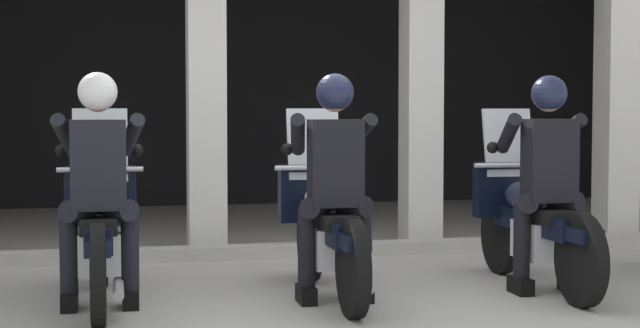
{
  "coord_description": "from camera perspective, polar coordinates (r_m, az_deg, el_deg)",
  "views": [
    {
      "loc": [
        -1.47,
        -6.59,
        1.32
      ],
      "look_at": [
        0.0,
        0.4,
        0.94
      ],
      "focal_mm": 54.42,
      "sensor_mm": 36.0,
      "label": 1
    }
  ],
  "objects": [
    {
      "name": "ground_plane",
      "position": [
        9.79,
        -3.15,
        -4.67
      ],
      "size": [
        80.0,
        80.0,
        0.0
      ],
      "primitive_type": "plane",
      "color": "#A8A59E"
    },
    {
      "name": "police_officer_center",
      "position": [
        6.69,
        0.85,
        -0.2
      ],
      "size": [
        0.63,
        0.61,
        1.58
      ],
      "rotation": [
        0.0,
        0.0,
        -0.06
      ],
      "color": "black",
      "rests_on": "ground"
    },
    {
      "name": "motorcycle_center",
      "position": [
        7.0,
        0.35,
        -3.65
      ],
      "size": [
        0.62,
        2.04,
        1.35
      ],
      "rotation": [
        0.0,
        0.0,
        -0.06
      ],
      "color": "black",
      "rests_on": "ground"
    },
    {
      "name": "police_officer_right",
      "position": [
        7.22,
        13.23,
        -0.04
      ],
      "size": [
        0.63,
        0.61,
        1.58
      ],
      "rotation": [
        0.0,
        0.0,
        0.07
      ],
      "color": "black",
      "rests_on": "ground"
    },
    {
      "name": "police_officer_left",
      "position": [
        6.62,
        -12.89,
        -0.31
      ],
      "size": [
        0.63,
        0.61,
        1.58
      ],
      "rotation": [
        0.0,
        0.0,
        0.11
      ],
      "color": "black",
      "rests_on": "ground"
    },
    {
      "name": "station_building",
      "position": [
        11.95,
        -2.85,
        6.88
      ],
      "size": [
        11.61,
        5.29,
        3.26
      ],
      "color": "black",
      "rests_on": "ground"
    },
    {
      "name": "motorcycle_right",
      "position": [
        7.51,
        12.28,
        -3.26
      ],
      "size": [
        0.62,
        2.04,
        1.35
      ],
      "rotation": [
        0.0,
        0.0,
        0.07
      ],
      "color": "black",
      "rests_on": "ground"
    },
    {
      "name": "kerb_strip",
      "position": [
        8.9,
        0.42,
        -5.06
      ],
      "size": [
        11.11,
        0.24,
        0.12
      ],
      "primitive_type": "cube",
      "color": "#B7B5AD",
      "rests_on": "ground"
    },
    {
      "name": "motorcycle_left",
      "position": [
        6.94,
        -12.8,
        -3.79
      ],
      "size": [
        0.62,
        2.04,
        1.35
      ],
      "rotation": [
        0.0,
        0.0,
        0.11
      ],
      "color": "black",
      "rests_on": "ground"
    }
  ]
}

